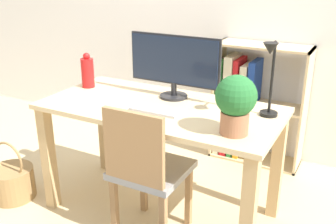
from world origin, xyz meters
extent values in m
plane|color=#CCB284|center=(0.00, 0.00, 0.00)|extent=(10.00, 10.00, 0.00)
cube|color=#D8BC8C|center=(0.00, 0.00, 0.73)|extent=(1.45, 0.71, 0.03)
cube|color=tan|center=(-0.67, -0.30, 0.36)|extent=(0.07, 0.07, 0.71)
cube|color=tan|center=(0.67, -0.30, 0.36)|extent=(0.07, 0.07, 0.71)
cube|color=tan|center=(-0.67, 0.30, 0.36)|extent=(0.07, 0.07, 0.71)
cube|color=tan|center=(0.67, 0.30, 0.36)|extent=(0.07, 0.07, 0.71)
cylinder|color=#232326|center=(0.00, 0.18, 0.75)|extent=(0.18, 0.18, 0.02)
cylinder|color=#232326|center=(0.00, 0.18, 0.80)|extent=(0.04, 0.04, 0.08)
cube|color=#232326|center=(0.00, 0.18, 0.98)|extent=(0.61, 0.02, 0.31)
cube|color=#192338|center=(0.00, 0.18, 0.98)|extent=(0.59, 0.03, 0.29)
cube|color=#B2B2B7|center=(0.03, -0.09, 0.75)|extent=(0.30, 0.13, 0.02)
cylinder|color=red|center=(-0.62, 0.10, 0.84)|extent=(0.09, 0.09, 0.20)
sphere|color=red|center=(-0.62, 0.10, 0.96)|extent=(0.05, 0.05, 0.05)
cylinder|color=black|center=(0.62, 0.15, 0.75)|extent=(0.10, 0.10, 0.02)
cylinder|color=black|center=(0.62, 0.15, 0.96)|extent=(0.02, 0.02, 0.40)
cylinder|color=black|center=(0.62, 0.10, 1.16)|extent=(0.01, 0.10, 0.01)
cone|color=black|center=(0.62, 0.05, 1.14)|extent=(0.08, 0.08, 0.06)
cylinder|color=#9E6647|center=(0.53, -0.18, 0.80)|extent=(0.14, 0.14, 0.12)
sphere|color=#23662D|center=(0.53, -0.18, 0.94)|extent=(0.21, 0.21, 0.21)
cube|color=gray|center=(0.07, -0.22, 0.43)|extent=(0.40, 0.40, 0.04)
cube|color=#9E754C|center=(0.07, -0.40, 0.65)|extent=(0.36, 0.03, 0.40)
cube|color=#9E754C|center=(-0.10, -0.38, 0.20)|extent=(0.04, 0.04, 0.41)
cube|color=#9E754C|center=(-0.10, -0.06, 0.20)|extent=(0.04, 0.04, 0.41)
cube|color=#9E754C|center=(0.23, -0.06, 0.20)|extent=(0.04, 0.04, 0.41)
cube|color=#D8BC8C|center=(-0.01, 1.01, 0.48)|extent=(0.02, 0.28, 0.97)
cube|color=#D8BC8C|center=(0.69, 1.01, 0.48)|extent=(0.02, 0.28, 0.97)
cube|color=#D8BC8C|center=(0.34, 1.01, 0.01)|extent=(0.72, 0.28, 0.02)
cube|color=#D8BC8C|center=(0.34, 1.01, 0.96)|extent=(0.72, 0.28, 0.02)
cube|color=#D8BC8C|center=(0.34, 1.01, 0.48)|extent=(0.68, 0.28, 0.02)
cube|color=beige|center=(0.03, 1.01, 0.19)|extent=(0.05, 0.24, 0.34)
cube|color=red|center=(0.09, 1.01, 0.20)|extent=(0.06, 0.24, 0.36)
cube|color=#2D7F38|center=(0.15, 1.01, 0.20)|extent=(0.04, 0.24, 0.35)
cube|color=orange|center=(0.21, 1.01, 0.15)|extent=(0.04, 0.24, 0.27)
cube|color=#2D7F38|center=(0.03, 1.01, 0.66)|extent=(0.04, 0.24, 0.33)
cube|color=beige|center=(0.10, 1.01, 0.68)|extent=(0.07, 0.24, 0.37)
cube|color=red|center=(0.16, 1.01, 0.67)|extent=(0.04, 0.24, 0.35)
cube|color=beige|center=(0.23, 1.01, 0.65)|extent=(0.05, 0.24, 0.31)
cube|color=navy|center=(0.29, 1.01, 0.67)|extent=(0.05, 0.24, 0.35)
cylinder|color=#997547|center=(-0.99, -0.35, 0.11)|extent=(0.30, 0.30, 0.22)
torus|color=#997547|center=(-0.99, -0.35, 0.30)|extent=(0.26, 0.02, 0.26)
camera|label=1|loc=(1.09, -1.94, 1.55)|focal=42.00mm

